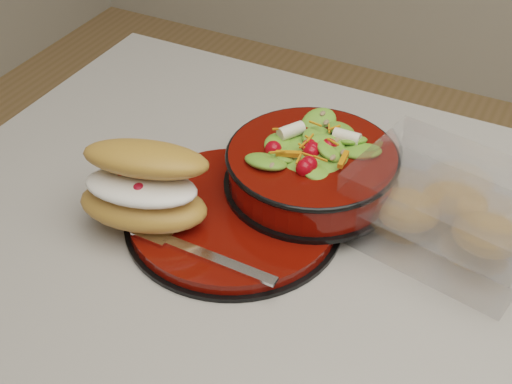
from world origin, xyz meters
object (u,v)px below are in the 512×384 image
at_px(croissant, 144,186).
at_px(salad_bowl, 312,163).
at_px(dinner_plate, 234,216).
at_px(fork, 198,252).
at_px(pastry_box, 448,211).

bearing_deg(croissant, salad_bowl, 29.19).
height_order(dinner_plate, fork, fork).
height_order(salad_bowl, croissant, croissant).
bearing_deg(fork, salad_bowl, -18.94).
bearing_deg(dinner_plate, fork, -90.00).
bearing_deg(pastry_box, salad_bowl, -168.82).
distance_m(dinner_plate, pastry_box, 0.25).
distance_m(fork, pastry_box, 0.29).
bearing_deg(croissant, pastry_box, 9.49).
distance_m(dinner_plate, croissant, 0.12).
height_order(fork, pastry_box, pastry_box).
height_order(croissant, fork, croissant).
xyz_separation_m(fork, pastry_box, (0.23, 0.17, 0.02)).
bearing_deg(salad_bowl, fork, -110.29).
height_order(dinner_plate, croissant, croissant).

